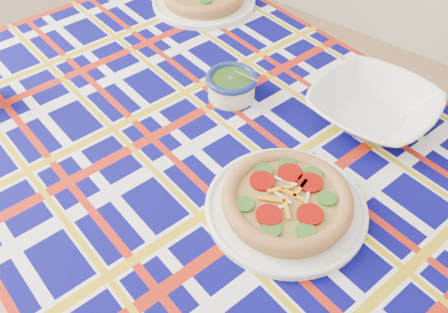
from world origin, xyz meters
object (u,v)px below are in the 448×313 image
Objects in this scene: dining_table at (233,181)px; pesto_bowl at (231,84)px; main_focaccia_plate at (287,200)px; serving_bowl at (373,107)px.

dining_table is 0.24m from pesto_bowl.
main_focaccia_plate is 0.36m from pesto_bowl.
main_focaccia_plate is at bearing -5.43° from dining_table.
serving_bowl is at bearing 24.11° from pesto_bowl.
serving_bowl is (0.17, 0.29, 0.11)m from dining_table.
dining_table is 0.21m from main_focaccia_plate.
pesto_bowl is (-0.30, 0.21, 0.01)m from main_focaccia_plate.
pesto_bowl is (-0.13, 0.16, 0.12)m from dining_table.
dining_table is 6.53× the size of serving_bowl.
dining_table is 0.36m from serving_bowl.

